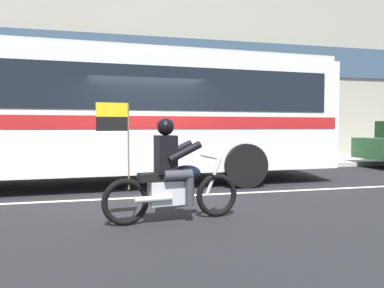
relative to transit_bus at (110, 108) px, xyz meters
The scene contains 7 objects.
ground_plane 2.38m from the transit_bus, 54.92° to the right, with size 60.00×60.00×0.00m, color black.
sidewalk_curb 4.39m from the transit_bus, 77.89° to the left, with size 28.00×3.80×0.15m, color #B7B2A8.
lane_center_stripe 2.73m from the transit_bus, 64.95° to the right, with size 26.60×0.14×0.01m, color silver.
office_building_facade 7.71m from the transit_bus, 82.30° to the left, with size 28.00×0.89×12.78m.
transit_bus is the anchor object (origin of this frame).
motorcycle_with_rider 3.96m from the transit_bus, 76.03° to the right, with size 2.19×0.67×1.78m.
fire_hydrant 4.46m from the transit_bus, 41.64° to the left, with size 0.22×0.30×0.75m.
Camera 1 is at (-0.83, -7.64, 1.43)m, focal length 32.64 mm.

